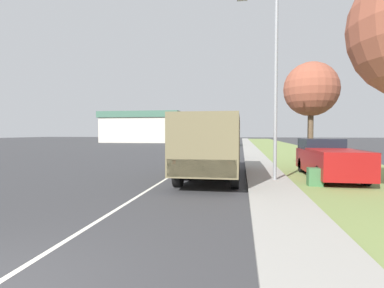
{
  "coord_description": "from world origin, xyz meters",
  "views": [
    {
      "loc": [
        3.35,
        -3.0,
        2.1
      ],
      "look_at": [
        0.81,
        12.36,
        1.5
      ],
      "focal_mm": 28.0,
      "sensor_mm": 36.0,
      "label": 1
    }
  ],
  "objects_px": {
    "lamp_post": "(271,70)",
    "pickup_truck": "(328,159)",
    "car_third_ahead": "(232,141)",
    "car_nearest_ahead": "(218,149)",
    "car_second_ahead": "(204,143)",
    "military_truck": "(212,143)"
  },
  "relations": [
    {
      "from": "pickup_truck",
      "to": "lamp_post",
      "type": "height_order",
      "value": "lamp_post"
    },
    {
      "from": "car_nearest_ahead",
      "to": "car_second_ahead",
      "type": "height_order",
      "value": "car_nearest_ahead"
    },
    {
      "from": "military_truck",
      "to": "car_second_ahead",
      "type": "relative_size",
      "value": 2.0
    },
    {
      "from": "car_nearest_ahead",
      "to": "car_second_ahead",
      "type": "relative_size",
      "value": 1.15
    },
    {
      "from": "car_second_ahead",
      "to": "lamp_post",
      "type": "relative_size",
      "value": 0.51
    },
    {
      "from": "lamp_post",
      "to": "pickup_truck",
      "type": "bearing_deg",
      "value": 32.41
    },
    {
      "from": "military_truck",
      "to": "car_third_ahead",
      "type": "bearing_deg",
      "value": 90.15
    },
    {
      "from": "military_truck",
      "to": "car_second_ahead",
      "type": "xyz_separation_m",
      "value": [
        -3.54,
        25.73,
        -0.88
      ]
    },
    {
      "from": "car_nearest_ahead",
      "to": "car_second_ahead",
      "type": "distance_m",
      "value": 15.48
    },
    {
      "from": "car_nearest_ahead",
      "to": "military_truck",
      "type": "bearing_deg",
      "value": -87.04
    },
    {
      "from": "car_nearest_ahead",
      "to": "car_third_ahead",
      "type": "bearing_deg",
      "value": 88.95
    },
    {
      "from": "pickup_truck",
      "to": "car_nearest_ahead",
      "type": "bearing_deg",
      "value": 121.3
    },
    {
      "from": "car_second_ahead",
      "to": "car_third_ahead",
      "type": "distance_m",
      "value": 10.06
    },
    {
      "from": "car_nearest_ahead",
      "to": "pickup_truck",
      "type": "height_order",
      "value": "pickup_truck"
    },
    {
      "from": "car_nearest_ahead",
      "to": "pickup_truck",
      "type": "bearing_deg",
      "value": -58.7
    },
    {
      "from": "military_truck",
      "to": "lamp_post",
      "type": "distance_m",
      "value": 4.07
    },
    {
      "from": "car_third_ahead",
      "to": "pickup_truck",
      "type": "height_order",
      "value": "pickup_truck"
    },
    {
      "from": "military_truck",
      "to": "lamp_post",
      "type": "height_order",
      "value": "lamp_post"
    },
    {
      "from": "car_nearest_ahead",
      "to": "lamp_post",
      "type": "relative_size",
      "value": 0.58
    },
    {
      "from": "car_second_ahead",
      "to": "lamp_post",
      "type": "xyz_separation_m",
      "value": [
        6.06,
        -26.56,
        3.96
      ]
    },
    {
      "from": "car_nearest_ahead",
      "to": "car_third_ahead",
      "type": "relative_size",
      "value": 0.95
    },
    {
      "from": "car_nearest_ahead",
      "to": "pickup_truck",
      "type": "distance_m",
      "value": 11.25
    }
  ]
}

